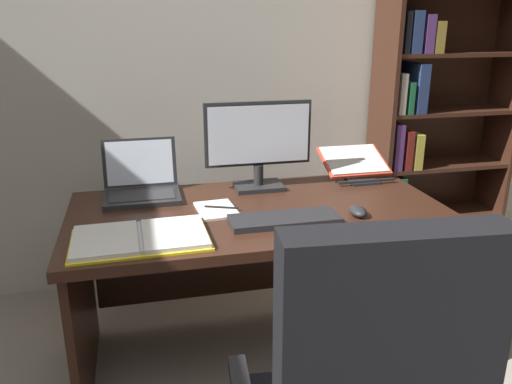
{
  "coord_description": "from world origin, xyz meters",
  "views": [
    {
      "loc": [
        -0.36,
        -0.4,
        1.45
      ],
      "look_at": [
        0.07,
        1.45,
        0.81
      ],
      "focal_mm": 35.8,
      "sensor_mm": 36.0,
      "label": 1
    }
  ],
  "objects_px": {
    "reading_stand_with_book": "(355,163)",
    "pen": "(221,207)",
    "bookshelf": "(429,115)",
    "notepad": "(217,210)",
    "laptop": "(141,185)",
    "monitor": "(258,146)",
    "desk": "(255,245)",
    "computer_mouse": "(358,211)",
    "open_binder": "(140,238)",
    "keyboard": "(285,219)"
  },
  "relations": [
    {
      "from": "reading_stand_with_book",
      "to": "pen",
      "type": "height_order",
      "value": "reading_stand_with_book"
    },
    {
      "from": "bookshelf",
      "to": "keyboard",
      "type": "relative_size",
      "value": 4.55
    },
    {
      "from": "bookshelf",
      "to": "notepad",
      "type": "height_order",
      "value": "bookshelf"
    },
    {
      "from": "desk",
      "to": "notepad",
      "type": "bearing_deg",
      "value": -161.66
    },
    {
      "from": "monitor",
      "to": "keyboard",
      "type": "height_order",
      "value": "monitor"
    },
    {
      "from": "notepad",
      "to": "reading_stand_with_book",
      "type": "bearing_deg",
      "value": 23.54
    },
    {
      "from": "notepad",
      "to": "desk",
      "type": "bearing_deg",
      "value": 18.34
    },
    {
      "from": "bookshelf",
      "to": "keyboard",
      "type": "distance_m",
      "value": 1.41
    },
    {
      "from": "keyboard",
      "to": "pen",
      "type": "height_order",
      "value": "keyboard"
    },
    {
      "from": "desk",
      "to": "keyboard",
      "type": "bearing_deg",
      "value": -75.86
    },
    {
      "from": "keyboard",
      "to": "monitor",
      "type": "bearing_deg",
      "value": 90.0
    },
    {
      "from": "laptop",
      "to": "open_binder",
      "type": "height_order",
      "value": "laptop"
    },
    {
      "from": "desk",
      "to": "bookshelf",
      "type": "bearing_deg",
      "value": 28.09
    },
    {
      "from": "computer_mouse",
      "to": "keyboard",
      "type": "bearing_deg",
      "value": 180.0
    },
    {
      "from": "bookshelf",
      "to": "computer_mouse",
      "type": "xyz_separation_m",
      "value": [
        -0.8,
        -0.86,
        -0.2
      ]
    },
    {
      "from": "monitor",
      "to": "open_binder",
      "type": "bearing_deg",
      "value": -138.17
    },
    {
      "from": "monitor",
      "to": "pen",
      "type": "xyz_separation_m",
      "value": [
        -0.21,
        -0.25,
        -0.19
      ]
    },
    {
      "from": "notepad",
      "to": "pen",
      "type": "xyz_separation_m",
      "value": [
        0.02,
        0.0,
        0.01
      ]
    },
    {
      "from": "bookshelf",
      "to": "pen",
      "type": "xyz_separation_m",
      "value": [
        -1.32,
        -0.68,
        -0.2
      ]
    },
    {
      "from": "laptop",
      "to": "keyboard",
      "type": "height_order",
      "value": "laptop"
    },
    {
      "from": "computer_mouse",
      "to": "notepad",
      "type": "bearing_deg",
      "value": 161.16
    },
    {
      "from": "reading_stand_with_book",
      "to": "notepad",
      "type": "bearing_deg",
      "value": -156.46
    },
    {
      "from": "desk",
      "to": "laptop",
      "type": "distance_m",
      "value": 0.56
    },
    {
      "from": "open_binder",
      "to": "pen",
      "type": "bearing_deg",
      "value": 34.01
    },
    {
      "from": "computer_mouse",
      "to": "notepad",
      "type": "xyz_separation_m",
      "value": [
        -0.53,
        0.18,
        -0.02
      ]
    },
    {
      "from": "pen",
      "to": "reading_stand_with_book",
      "type": "bearing_deg",
      "value": 24.13
    },
    {
      "from": "keyboard",
      "to": "reading_stand_with_book",
      "type": "bearing_deg",
      "value": 44.93
    },
    {
      "from": "open_binder",
      "to": "computer_mouse",
      "type": "bearing_deg",
      "value": 1.97
    },
    {
      "from": "bookshelf",
      "to": "pen",
      "type": "height_order",
      "value": "bookshelf"
    },
    {
      "from": "monitor",
      "to": "desk",
      "type": "bearing_deg",
      "value": -107.34
    },
    {
      "from": "bookshelf",
      "to": "pen",
      "type": "distance_m",
      "value": 1.49
    },
    {
      "from": "notepad",
      "to": "pen",
      "type": "relative_size",
      "value": 1.5
    },
    {
      "from": "desk",
      "to": "pen",
      "type": "bearing_deg",
      "value": -159.45
    },
    {
      "from": "desk",
      "to": "pen",
      "type": "height_order",
      "value": "pen"
    },
    {
      "from": "computer_mouse",
      "to": "reading_stand_with_book",
      "type": "distance_m",
      "value": 0.54
    },
    {
      "from": "desk",
      "to": "monitor",
      "type": "distance_m",
      "value": 0.44
    },
    {
      "from": "keyboard",
      "to": "computer_mouse",
      "type": "height_order",
      "value": "computer_mouse"
    },
    {
      "from": "computer_mouse",
      "to": "reading_stand_with_book",
      "type": "height_order",
      "value": "reading_stand_with_book"
    },
    {
      "from": "laptop",
      "to": "open_binder",
      "type": "xyz_separation_m",
      "value": [
        -0.02,
        -0.48,
        -0.04
      ]
    },
    {
      "from": "reading_stand_with_book",
      "to": "pen",
      "type": "distance_m",
      "value": 0.79
    },
    {
      "from": "computer_mouse",
      "to": "laptop",
      "type": "bearing_deg",
      "value": 152.23
    },
    {
      "from": "notepad",
      "to": "open_binder",
      "type": "bearing_deg",
      "value": -142.81
    },
    {
      "from": "pen",
      "to": "monitor",
      "type": "bearing_deg",
      "value": 49.59
    },
    {
      "from": "desk",
      "to": "open_binder",
      "type": "relative_size",
      "value": 3.17
    },
    {
      "from": "reading_stand_with_book",
      "to": "notepad",
      "type": "distance_m",
      "value": 0.81
    },
    {
      "from": "desk",
      "to": "bookshelf",
      "type": "xyz_separation_m",
      "value": [
        1.16,
        0.62,
        0.41
      ]
    },
    {
      "from": "bookshelf",
      "to": "notepad",
      "type": "distance_m",
      "value": 1.51
    },
    {
      "from": "monitor",
      "to": "bookshelf",
      "type": "bearing_deg",
      "value": 21.21
    },
    {
      "from": "pen",
      "to": "keyboard",
      "type": "bearing_deg",
      "value": -40.5
    },
    {
      "from": "laptop",
      "to": "monitor",
      "type": "bearing_deg",
      "value": -0.13
    }
  ]
}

